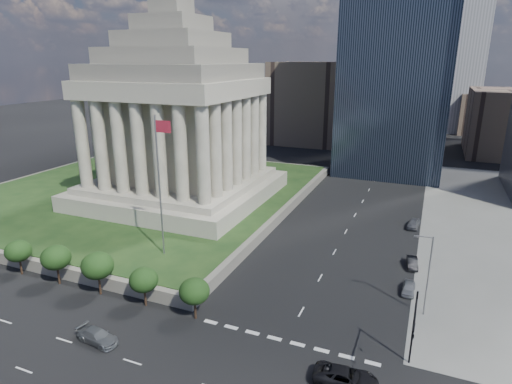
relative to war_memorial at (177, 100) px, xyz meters
The scene contains 16 objects.
ground 65.71m from the war_memorial, 56.82° to the left, with size 500.00×500.00×0.00m, color black.
plaza_terrace 23.35m from the war_memorial, 169.70° to the left, with size 66.00×70.00×1.80m, color #6A655B.
plaza_lawn 22.52m from the war_memorial, 169.70° to the left, with size 64.00×68.00×0.10m, color #183315.
war_memorial is the anchor object (origin of this frame).
flagpole 28.16m from the war_memorial, 63.11° to the right, with size 2.52×0.24×20.00m.
tree_row 38.69m from the war_memorial, 92.53° to the right, with size 53.00×4.00×6.00m, color black, non-canonical shape.
midrise_glass 59.82m from the war_memorial, 52.55° to the left, with size 26.00×26.00×60.00m, color black.
building_filler_ne 105.88m from the war_memorial, 51.17° to the left, with size 20.00×30.00×20.00m, color brown.
building_filler_nw 82.43m from the war_memorial, 87.21° to the left, with size 24.00×30.00×28.00m, color brown.
traffic_signal_ne 60.00m from the war_memorial, 36.42° to the right, with size 0.30×5.74×8.00m.
street_lamp_north 54.92m from the war_memorial, 25.92° to the right, with size 2.13×0.22×10.00m.
pickup_truck 59.74m from the war_memorial, 42.65° to the right, with size 2.76×5.98×1.66m, color black.
suv_grey 49.21m from the war_memorial, 69.51° to the right, with size 4.96×2.02×1.44m, color #505357.
parked_sedan_near 53.29m from the war_memorial, 22.06° to the right, with size 1.59×3.95×1.35m, color gray.
parked_sedan_mid 51.13m from the war_memorial, 13.23° to the right, with size 4.04×1.41×1.33m, color black.
parked_sedan_far 49.61m from the war_memorial, ahead, with size 1.85×4.61×1.57m, color #56575D.
Camera 1 is at (12.08, -23.18, 28.86)m, focal length 30.00 mm.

